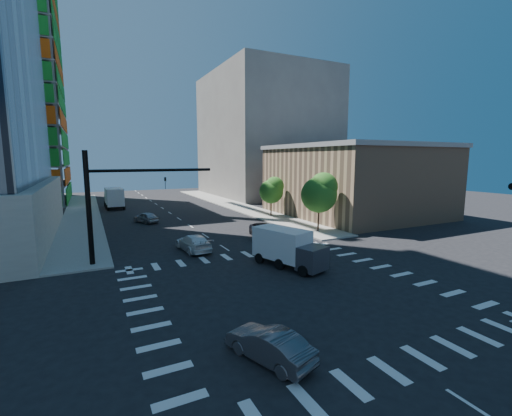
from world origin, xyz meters
TOP-DOWN VIEW (x-y plane):
  - ground at (0.00, 0.00)m, footprint 160.00×160.00m
  - road_markings at (0.00, 0.00)m, footprint 20.00×20.00m
  - sidewalk_ne at (12.50, 40.00)m, footprint 5.00×60.00m
  - sidewalk_nw at (-12.50, 40.00)m, footprint 5.00×60.00m
  - commercial_building at (25.00, 22.00)m, footprint 20.50×22.50m
  - bg_building_ne at (27.00, 55.00)m, footprint 24.00×30.00m
  - signal_mast_nw at (-10.00, 11.50)m, footprint 10.20×0.40m
  - tree_south at (12.63, 13.90)m, footprint 4.16×4.16m
  - tree_north at (12.93, 25.90)m, footprint 3.54×3.52m
  - car_nb_far at (5.34, 14.37)m, footprint 4.09×5.87m
  - car_sb_near at (-2.95, 12.33)m, footprint 2.58×5.39m
  - car_sb_mid at (-4.69, 29.04)m, footprint 3.25×4.56m
  - car_sb_cross at (-5.00, -6.21)m, footprint 2.77×4.41m
  - box_truck_near at (2.55, 4.19)m, footprint 3.99×6.08m
  - box_truck_far at (-7.50, 45.87)m, footprint 3.03×6.81m

SIDE VIEW (x-z plane):
  - ground at x=0.00m, z-range 0.00..0.00m
  - road_markings at x=0.00m, z-range 0.00..0.01m
  - sidewalk_ne at x=12.50m, z-range 0.00..0.15m
  - sidewalk_nw at x=-12.50m, z-range 0.00..0.15m
  - car_sb_cross at x=-5.00m, z-range 0.00..1.37m
  - car_sb_mid at x=-4.69m, z-range 0.00..1.44m
  - car_nb_far at x=5.34m, z-range 0.00..1.49m
  - car_sb_near at x=-2.95m, z-range 0.00..1.52m
  - box_truck_near at x=2.55m, z-range -0.17..2.78m
  - box_truck_far at x=-7.50m, z-range -0.20..3.33m
  - tree_north at x=12.93m, z-range 1.10..6.88m
  - tree_south at x=12.63m, z-range 1.27..8.10m
  - commercial_building at x=25.00m, z-range 0.01..10.61m
  - signal_mast_nw at x=-10.00m, z-range 0.99..9.99m
  - bg_building_ne at x=27.00m, z-range 0.00..28.00m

